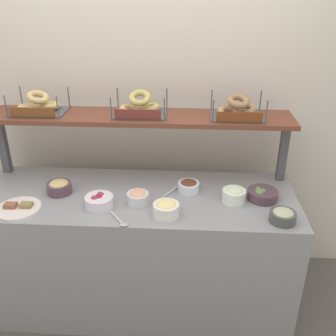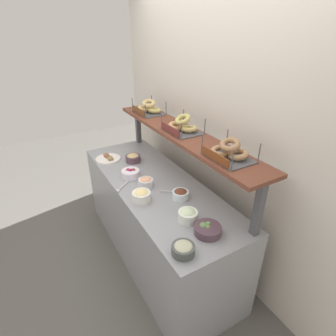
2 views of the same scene
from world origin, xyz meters
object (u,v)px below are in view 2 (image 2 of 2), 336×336
at_px(serving_spoon_near_plate, 121,188).
at_px(bagel_basket_plain, 148,109).
at_px(bowl_hummus, 133,158).
at_px(bagel_basket_everything, 228,152).
at_px(bowl_chocolate_spread, 180,194).
at_px(bowl_egg_salad, 141,195).
at_px(bowl_veggie_mix, 207,229).
at_px(bowl_lox_spread, 146,182).
at_px(bowl_beet_salad, 131,173).
at_px(bagel_basket_sesame, 182,126).
at_px(bowl_tuna_salad, 183,249).
at_px(serving_spoon_by_edge, 175,191).
at_px(bowl_scallion_spread, 188,215).
at_px(serving_plate_white, 108,158).

bearing_deg(serving_spoon_near_plate, bagel_basket_plain, 136.09).
height_order(bowl_hummus, bagel_basket_everything, bagel_basket_everything).
bearing_deg(bowl_chocolate_spread, bowl_egg_salad, -113.00).
bearing_deg(bowl_veggie_mix, bowl_chocolate_spread, 171.00).
bearing_deg(bowl_lox_spread, bowl_veggie_mix, 7.40).
distance_m(bowl_beet_salad, bagel_basket_sesame, 0.64).
relative_size(bowl_tuna_salad, bagel_basket_sesame, 0.44).
distance_m(bowl_tuna_salad, serving_spoon_by_edge, 0.69).
relative_size(bowl_lox_spread, bowl_beet_salad, 0.78).
relative_size(bowl_scallion_spread, bowl_egg_salad, 0.95).
bearing_deg(bowl_hummus, bowl_scallion_spread, -1.99).
bearing_deg(bagel_basket_sesame, bowl_tuna_salad, -31.42).
height_order(bowl_veggie_mix, serving_spoon_by_edge, bowl_veggie_mix).
relative_size(bowl_chocolate_spread, serving_spoon_by_edge, 0.87).
distance_m(bowl_chocolate_spread, bowl_beet_salad, 0.56).
bearing_deg(serving_plate_white, bowl_scallion_spread, 7.62).
relative_size(bowl_tuna_salad, bowl_veggie_mix, 0.79).
distance_m(bowl_hummus, bagel_basket_sesame, 0.71).
bearing_deg(bowl_scallion_spread, bagel_basket_everything, 86.98).
xyz_separation_m(bowl_veggie_mix, bowl_beet_salad, (-0.97, -0.14, 0.01)).
bearing_deg(bowl_egg_salad, bowl_veggie_mix, 20.98).
relative_size(bowl_veggie_mix, bagel_basket_plain, 0.55).
bearing_deg(bowl_beet_salad, bowl_egg_salad, -10.58).
height_order(bowl_hummus, serving_spoon_near_plate, bowl_hummus).
height_order(bowl_lox_spread, bagel_basket_sesame, bagel_basket_sesame).
bearing_deg(bowl_lox_spread, serving_plate_white, -170.90).
relative_size(bowl_beet_salad, serving_spoon_by_edge, 1.07).
height_order(bagel_basket_sesame, bagel_basket_everything, bagel_basket_sesame).
xyz_separation_m(bowl_tuna_salad, bagel_basket_plain, (-1.49, 0.51, 0.44)).
xyz_separation_m(bowl_lox_spread, serving_plate_white, (-0.68, -0.11, -0.03)).
bearing_deg(bowl_tuna_salad, bagel_basket_sesame, 148.58).
bearing_deg(bowl_tuna_salad, serving_spoon_by_edge, 153.27).
xyz_separation_m(bowl_lox_spread, bagel_basket_everything, (0.59, 0.36, 0.44)).
height_order(bowl_chocolate_spread, bagel_basket_sesame, bagel_basket_sesame).
bearing_deg(bowl_lox_spread, bagel_basket_plain, 150.93).
relative_size(bowl_hummus, serving_plate_white, 0.60).
distance_m(bowl_lox_spread, serving_spoon_by_edge, 0.27).
bearing_deg(serving_spoon_by_edge, bowl_lox_spread, -140.36).
relative_size(bowl_egg_salad, bagel_basket_everything, 0.46).
bearing_deg(serving_spoon_near_plate, bowl_egg_salad, 18.90).
xyz_separation_m(bowl_veggie_mix, serving_plate_white, (-1.43, -0.21, -0.02)).
bearing_deg(bowl_veggie_mix, bagel_basket_everything, 121.13).
bearing_deg(bowl_scallion_spread, bowl_veggie_mix, 12.40).
bearing_deg(bowl_lox_spread, bowl_scallion_spread, 5.83).
bearing_deg(bowl_egg_salad, serving_plate_white, 179.19).
xyz_separation_m(bowl_egg_salad, bagel_basket_plain, (-0.85, 0.50, 0.43)).
height_order(bowl_egg_salad, bagel_basket_everything, bagel_basket_everything).
bearing_deg(bowl_lox_spread, bagel_basket_everything, 31.63).
distance_m(bowl_lox_spread, bagel_basket_everything, 0.81).
height_order(bowl_lox_spread, serving_spoon_near_plate, bowl_lox_spread).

